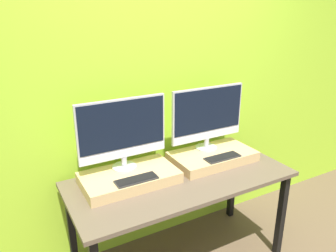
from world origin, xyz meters
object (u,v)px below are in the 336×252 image
Objects in this scene: keyboard_left at (136,180)px; monitor_right at (208,116)px; keyboard_right at (223,157)px; monitor_left at (123,131)px.

keyboard_left is 0.45× the size of monitor_right.
keyboard_right is (-0.00, -0.22, -0.28)m from monitor_right.
keyboard_left is at bearing -163.46° from monitor_right.
monitor_left is at bearing 163.46° from keyboard_right.
keyboard_left is 0.72m from keyboard_right.
keyboard_right is (0.72, -0.22, -0.28)m from monitor_left.
monitor_right is at bearing 16.54° from keyboard_left.
monitor_left is 0.72m from monitor_right.
keyboard_left is (0.00, -0.22, -0.28)m from monitor_left.
monitor_left reaches higher than keyboard_left.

